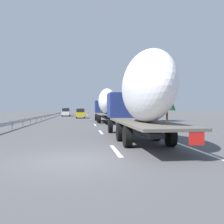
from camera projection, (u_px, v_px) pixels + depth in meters
ground_plane at (80, 118)px, 48.77m from camera, size 260.00×260.00×0.00m
lane_stripe_0 at (116, 151)px, 11.27m from camera, size 3.20×0.20×0.01m
lane_stripe_1 at (101, 132)px, 19.98m from camera, size 3.20×0.20×0.01m
lane_stripe_2 at (95, 125)px, 29.00m from camera, size 3.20×0.20×0.01m
lane_stripe_3 at (90, 119)px, 43.68m from camera, size 3.20×0.20×0.01m
lane_stripe_4 at (90, 119)px, 44.60m from camera, size 3.20×0.20×0.01m
lane_stripe_5 at (88, 116)px, 65.54m from camera, size 3.20×0.20×0.01m
lane_stripe_6 at (87, 115)px, 75.76m from camera, size 3.20×0.20×0.01m
lane_stripe_7 at (87, 115)px, 70.80m from camera, size 3.20×0.20×0.01m
lane_stripe_8 at (86, 114)px, 91.47m from camera, size 3.20×0.20×0.01m
edge_line_right at (106, 117)px, 54.40m from camera, size 110.00×0.20×0.01m
truck_lead at (106, 104)px, 34.25m from camera, size 13.91×2.55×4.53m
truck_trailing at (140, 94)px, 14.21m from camera, size 13.64×2.55×4.87m
car_white_van at (66, 112)px, 59.62m from camera, size 4.03×1.83×1.91m
car_blue_sedan at (67, 112)px, 68.75m from camera, size 4.67×1.73×1.96m
car_black_suv at (81, 111)px, 83.98m from camera, size 4.13×1.75×1.84m
car_yellow_coupe at (80, 113)px, 48.53m from camera, size 4.11×1.75×1.83m
road_sign at (115, 106)px, 49.10m from camera, size 0.10×0.90×3.44m
tree_0 at (118, 102)px, 88.73m from camera, size 2.83×2.83×6.32m
tree_1 at (123, 102)px, 79.36m from camera, size 3.53×3.53×5.68m
tree_2 at (167, 98)px, 36.58m from camera, size 2.45×2.45×5.18m
tree_3 at (157, 95)px, 38.03m from camera, size 3.04×3.04×6.72m
tree_4 at (136, 100)px, 48.03m from camera, size 3.67×3.67×5.67m
tree_5 at (134, 99)px, 56.35m from camera, size 3.95×3.95×6.33m
guardrail_median at (51, 115)px, 51.01m from camera, size 94.00×0.10×0.76m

